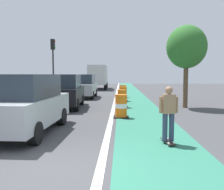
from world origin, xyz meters
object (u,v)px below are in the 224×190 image
at_px(traffic_barrel_front, 121,106).
at_px(street_tree_sidewalk, 187,47).
at_px(parked_suv_second, 66,91).
at_px(parked_suv_third, 84,86).
at_px(traffic_barrel_back, 123,94).
at_px(traffic_barrel_far, 123,91).
at_px(pedestrian_crossing, 59,86).
at_px(parked_suv_nearest, 27,103).
at_px(delivery_truck_down_block, 98,76).
at_px(traffic_barrel_mid, 122,99).
at_px(traffic_light_corner, 53,58).
at_px(skateboarder_on_lane, 168,113).

distance_m(traffic_barrel_front, street_tree_sidewalk, 6.21).
xyz_separation_m(parked_suv_second, parked_suv_third, (0.19, 6.50, 0.00)).
xyz_separation_m(parked_suv_second, traffic_barrel_back, (3.55, 3.84, -0.50)).
relative_size(traffic_barrel_far, street_tree_sidewalk, 0.22).
bearing_deg(pedestrian_crossing, traffic_barrel_far, -22.89).
bearing_deg(parked_suv_nearest, pedestrian_crossing, 100.33).
xyz_separation_m(delivery_truck_down_block, street_tree_sidewalk, (7.06, -18.84, 1.82)).
distance_m(traffic_barrel_front, delivery_truck_down_block, 22.72).
bearing_deg(street_tree_sidewalk, traffic_barrel_back, 137.14).
height_order(traffic_barrel_front, traffic_barrel_mid, same).
height_order(traffic_barrel_front, pedestrian_crossing, pedestrian_crossing).
height_order(traffic_barrel_back, delivery_truck_down_block, delivery_truck_down_block).
xyz_separation_m(traffic_barrel_back, street_tree_sidewalk, (3.78, -3.51, 3.14)).
height_order(parked_suv_third, street_tree_sidewalk, street_tree_sidewalk).
height_order(parked_suv_nearest, traffic_barrel_mid, parked_suv_nearest).
height_order(traffic_barrel_back, street_tree_sidewalk, street_tree_sidewalk).
bearing_deg(parked_suv_second, street_tree_sidewalk, 2.57).
distance_m(parked_suv_second, traffic_light_corner, 7.55).
distance_m(skateboarder_on_lane, traffic_barrel_far, 14.67).
distance_m(traffic_barrel_mid, traffic_light_corner, 9.22).
xyz_separation_m(traffic_barrel_back, pedestrian_crossing, (-6.38, 5.80, 0.33)).
xyz_separation_m(traffic_barrel_front, delivery_truck_down_block, (-3.11, 22.47, 1.31)).
relative_size(traffic_barrel_front, traffic_barrel_far, 1.00).
relative_size(parked_suv_second, traffic_barrel_mid, 4.31).
bearing_deg(parked_suv_nearest, parked_suv_second, 90.99).
height_order(traffic_barrel_back, traffic_barrel_far, same).
bearing_deg(parked_suv_nearest, skateboarder_on_lane, -14.22).
relative_size(traffic_barrel_mid, traffic_barrel_back, 1.00).
bearing_deg(traffic_barrel_front, parked_suv_third, 108.04).
height_order(parked_suv_third, traffic_light_corner, traffic_light_corner).
bearing_deg(parked_suv_third, traffic_barrel_front, -71.96).
relative_size(parked_suv_nearest, traffic_light_corner, 0.91).
bearing_deg(parked_suv_second, parked_suv_nearest, -89.01).
bearing_deg(traffic_barrel_front, traffic_barrel_mid, 89.03).
bearing_deg(pedestrian_crossing, parked_suv_second, -73.65).
bearing_deg(parked_suv_nearest, parked_suv_third, 89.65).
height_order(parked_suv_nearest, street_tree_sidewalk, street_tree_sidewalk).
xyz_separation_m(traffic_barrel_back, delivery_truck_down_block, (-3.28, 15.33, 1.31)).
distance_m(delivery_truck_down_block, pedestrian_crossing, 10.07).
distance_m(traffic_barrel_mid, street_tree_sidewalk, 4.99).
bearing_deg(traffic_barrel_mid, traffic_light_corner, 133.46).
relative_size(traffic_barrel_front, traffic_barrel_back, 1.00).
height_order(parked_suv_nearest, delivery_truck_down_block, delivery_truck_down_block).
bearing_deg(pedestrian_crossing, delivery_truck_down_block, 71.98).
distance_m(skateboarder_on_lane, delivery_truck_down_block, 27.23).
bearing_deg(traffic_light_corner, pedestrian_crossing, 95.14).
xyz_separation_m(parked_suv_third, traffic_barrel_mid, (3.25, -6.18, -0.50)).
xyz_separation_m(parked_suv_third, delivery_truck_down_block, (0.08, 12.67, 0.81)).
height_order(parked_suv_nearest, traffic_light_corner, traffic_light_corner).
relative_size(traffic_barrel_front, delivery_truck_down_block, 0.14).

